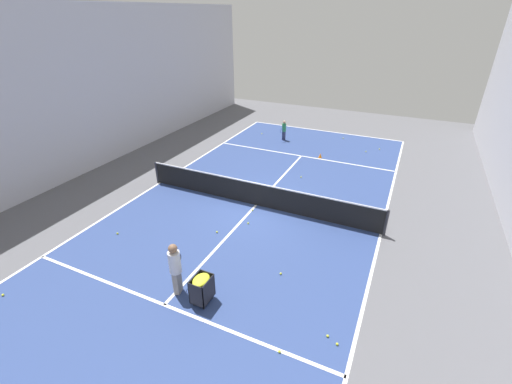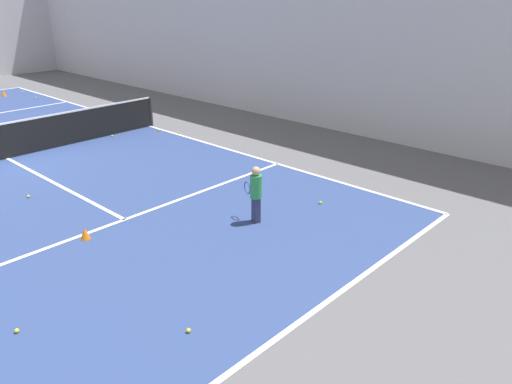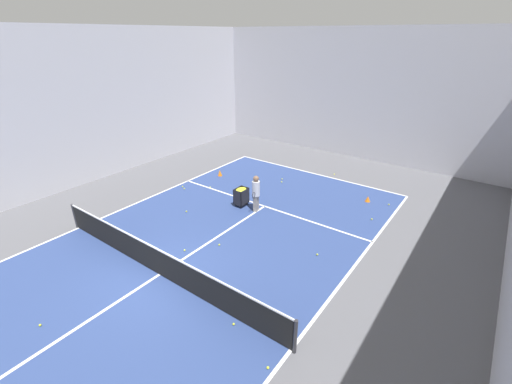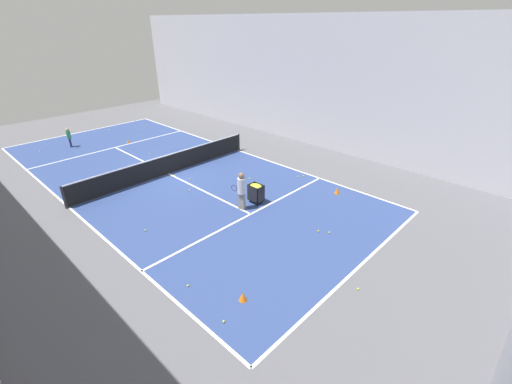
# 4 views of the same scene
# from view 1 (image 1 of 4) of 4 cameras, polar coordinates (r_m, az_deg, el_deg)

# --- Properties ---
(ground_plane) EXTENTS (34.72, 34.72, 0.00)m
(ground_plane) POSITION_cam_1_polar(r_m,az_deg,el_deg) (14.57, -0.00, -2.23)
(ground_plane) COLOR #5B5B60
(court_playing_area) EXTENTS (10.20, 22.37, 0.00)m
(court_playing_area) POSITION_cam_1_polar(r_m,az_deg,el_deg) (14.57, -0.00, -2.22)
(court_playing_area) COLOR navy
(court_playing_area) RESTS_ON ground
(line_baseline_near) EXTENTS (10.20, 0.10, 0.00)m
(line_baseline_near) POSITION_cam_1_polar(r_m,az_deg,el_deg) (24.35, 11.30, 9.95)
(line_baseline_near) COLOR white
(line_baseline_near) RESTS_ON ground
(line_sideline_left) EXTENTS (0.10, 22.37, 0.00)m
(line_sideline_left) POSITION_cam_1_polar(r_m,az_deg,el_deg) (13.58, 20.08, -6.63)
(line_sideline_left) COLOR white
(line_sideline_left) RESTS_ON ground
(line_sideline_right) EXTENTS (0.10, 22.37, 0.00)m
(line_sideline_right) POSITION_cam_1_polar(r_m,az_deg,el_deg) (17.09, -15.72, 1.49)
(line_sideline_right) COLOR white
(line_sideline_right) RESTS_ON ground
(line_service_near) EXTENTS (10.20, 0.10, 0.00)m
(line_service_near) POSITION_cam_1_polar(r_m,az_deg,el_deg) (19.77, 7.56, 5.98)
(line_service_near) COLOR white
(line_service_near) RESTS_ON ground
(line_service_far) EXTENTS (10.20, 0.10, 0.00)m
(line_service_far) POSITION_cam_1_polar(r_m,az_deg,el_deg) (10.46, -15.03, -17.71)
(line_service_far) COLOR white
(line_service_far) RESTS_ON ground
(line_centre_service) EXTENTS (0.10, 12.31, 0.00)m
(line_centre_service) POSITION_cam_1_polar(r_m,az_deg,el_deg) (14.57, -0.00, -2.21)
(line_centre_service) COLOR white
(line_centre_service) RESTS_ON ground
(hall_enclosure_right) EXTENTS (0.15, 31.02, 7.74)m
(hall_enclosure_right) POSITION_cam_1_polar(r_m,az_deg,el_deg) (18.89, -27.63, 14.39)
(hall_enclosure_right) COLOR silver
(hall_enclosure_right) RESTS_ON ground
(tennis_net) EXTENTS (10.50, 0.10, 1.07)m
(tennis_net) POSITION_cam_1_polar(r_m,az_deg,el_deg) (14.30, -0.00, -0.31)
(tennis_net) COLOR #2D2D33
(tennis_net) RESTS_ON ground
(player_near_baseline) EXTENTS (0.32, 0.60, 1.26)m
(player_near_baseline) POSITION_cam_1_polar(r_m,az_deg,el_deg) (22.01, 4.68, 10.42)
(player_near_baseline) COLOR #2D3351
(player_near_baseline) RESTS_ON ground
(coach_at_net) EXTENTS (0.40, 0.68, 1.71)m
(coach_at_net) POSITION_cam_1_polar(r_m,az_deg,el_deg) (10.11, -13.32, -11.86)
(coach_at_net) COLOR gray
(coach_at_net) RESTS_ON ground
(ball_cart) EXTENTS (0.47, 0.62, 0.88)m
(ball_cart) POSITION_cam_1_polar(r_m,az_deg,el_deg) (9.92, -9.05, -15.08)
(ball_cart) COLOR black
(ball_cart) RESTS_ON ground
(training_cone_2) EXTENTS (0.20, 0.20, 0.25)m
(training_cone_2) POSITION_cam_1_polar(r_m,az_deg,el_deg) (19.65, 10.66, 5.99)
(training_cone_2) COLOR orange
(training_cone_2) RESTS_ON ground
(tennis_ball_0) EXTENTS (0.07, 0.07, 0.07)m
(tennis_ball_0) POSITION_cam_1_polar(r_m,az_deg,el_deg) (18.21, -12.90, 3.63)
(tennis_ball_0) COLOR yellow
(tennis_ball_0) RESTS_ON ground
(tennis_ball_1) EXTENTS (0.07, 0.07, 0.07)m
(tennis_ball_1) POSITION_cam_1_polar(r_m,az_deg,el_deg) (9.15, 3.92, -24.99)
(tennis_ball_1) COLOR yellow
(tennis_ball_1) RESTS_ON ground
(tennis_ball_2) EXTENTS (0.07, 0.07, 0.07)m
(tennis_ball_2) POSITION_cam_1_polar(r_m,az_deg,el_deg) (13.33, -1.32, -5.21)
(tennis_ball_2) COLOR yellow
(tennis_ball_2) RESTS_ON ground
(tennis_ball_3) EXTENTS (0.07, 0.07, 0.07)m
(tennis_ball_3) POSITION_cam_1_polar(r_m,az_deg,el_deg) (16.26, -10.60, 0.82)
(tennis_ball_3) COLOR yellow
(tennis_ball_3) RESTS_ON ground
(tennis_ball_4) EXTENTS (0.07, 0.07, 0.07)m
(tennis_ball_4) POSITION_cam_1_polar(r_m,az_deg,el_deg) (11.05, 4.14, -13.41)
(tennis_ball_4) COLOR yellow
(tennis_ball_4) RESTS_ON ground
(tennis_ball_5) EXTENTS (0.07, 0.07, 0.07)m
(tennis_ball_5) POSITION_cam_1_polar(r_m,az_deg,el_deg) (23.09, 14.33, 8.70)
(tennis_ball_5) COLOR yellow
(tennis_ball_5) RESTS_ON ground
(tennis_ball_7) EXTENTS (0.07, 0.07, 0.07)m
(tennis_ball_7) POSITION_cam_1_polar(r_m,az_deg,el_deg) (14.16, -0.60, -3.03)
(tennis_ball_7) COLOR yellow
(tennis_ball_7) RESTS_ON ground
(tennis_ball_8) EXTENTS (0.07, 0.07, 0.07)m
(tennis_ball_8) POSITION_cam_1_polar(r_m,az_deg,el_deg) (13.74, -22.09, -6.42)
(tennis_ball_8) COLOR yellow
(tennis_ball_8) RESTS_ON ground
(tennis_ball_9) EXTENTS (0.07, 0.07, 0.07)m
(tennis_ball_9) POSITION_cam_1_polar(r_m,az_deg,el_deg) (12.71, -36.56, -13.62)
(tennis_ball_9) COLOR yellow
(tennis_ball_9) RESTS_ON ground
(tennis_ball_12) EXTENTS (0.07, 0.07, 0.07)m
(tennis_ball_12) POSITION_cam_1_polar(r_m,az_deg,el_deg) (23.24, 0.99, 9.70)
(tennis_ball_12) COLOR yellow
(tennis_ball_12) RESTS_ON ground
(tennis_ball_13) EXTENTS (0.07, 0.07, 0.07)m
(tennis_ball_13) POSITION_cam_1_polar(r_m,az_deg,el_deg) (9.48, 13.38, -23.43)
(tennis_ball_13) COLOR yellow
(tennis_ball_13) RESTS_ON ground
(tennis_ball_14) EXTENTS (0.07, 0.07, 0.07)m
(tennis_ball_14) POSITION_cam_1_polar(r_m,az_deg,el_deg) (12.91, -6.53, -6.64)
(tennis_ball_14) COLOR yellow
(tennis_ball_14) RESTS_ON ground
(tennis_ball_15) EXTENTS (0.07, 0.07, 0.07)m
(tennis_ball_15) POSITION_cam_1_polar(r_m,az_deg,el_deg) (9.58, 11.85, -22.43)
(tennis_ball_15) COLOR yellow
(tennis_ball_15) RESTS_ON ground
(tennis_ball_16) EXTENTS (0.07, 0.07, 0.07)m
(tennis_ball_16) POSITION_cam_1_polar(r_m,az_deg,el_deg) (17.10, 7.51, 2.48)
(tennis_ball_16) COLOR yellow
(tennis_ball_16) RESTS_ON ground
(tennis_ball_17) EXTENTS (0.07, 0.07, 0.07)m
(tennis_ball_17) POSITION_cam_1_polar(r_m,az_deg,el_deg) (21.15, 17.85, 6.44)
(tennis_ball_17) COLOR yellow
(tennis_ball_17) RESTS_ON ground
(tennis_ball_18) EXTENTS (0.07, 0.07, 0.07)m
(tennis_ball_18) POSITION_cam_1_polar(r_m,az_deg,el_deg) (17.52, -13.70, 2.53)
(tennis_ball_18) COLOR yellow
(tennis_ball_18) RESTS_ON ground
(tennis_ball_20) EXTENTS (0.07, 0.07, 0.07)m
(tennis_ball_20) POSITION_cam_1_polar(r_m,az_deg,el_deg) (21.79, 19.89, 6.73)
(tennis_ball_20) COLOR yellow
(tennis_ball_20) RESTS_ON ground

